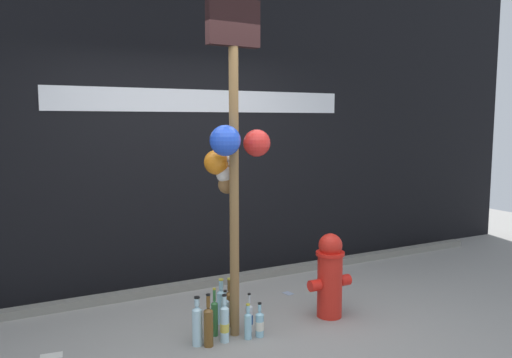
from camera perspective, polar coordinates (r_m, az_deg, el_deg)
The scene contains 17 objects.
ground_plane at distance 4.17m, azimuth -0.58°, elevation -18.22°, with size 14.00×14.00×0.00m, color gray.
building_wall at distance 5.46m, azimuth -9.34°, elevation 8.20°, with size 10.00×0.21×3.81m.
curb_strip at distance 5.39m, azimuth -7.68°, elevation -11.94°, with size 8.00×0.12×0.08m, color slate.
memorial_post at distance 3.96m, azimuth -2.68°, elevation 5.02°, with size 0.55×0.45×2.68m.
fire_hydrant at distance 4.59m, azimuth 8.42°, elevation -10.76°, with size 0.42×0.26×0.76m.
bottle_0 at distance 4.42m, azimuth -3.05°, elevation -14.33°, with size 0.08×0.08×0.42m.
bottle_1 at distance 4.14m, azimuth -3.60°, elevation -16.06°, with size 0.07×0.07×0.39m.
bottle_2 at distance 4.24m, azimuth 0.42°, elevation -16.16°, with size 0.07×0.07×0.29m.
bottle_3 at distance 4.09m, azimuth -6.71°, elevation -16.11°, with size 0.08×0.08×0.39m.
bottle_4 at distance 4.32m, azimuth -3.52°, elevation -15.27°, with size 0.07×0.07×0.36m.
bottle_5 at distance 4.33m, azimuth -0.78°, elevation -15.46°, with size 0.06×0.06×0.33m.
bottle_6 at distance 4.07m, azimuth -5.44°, elevation -16.28°, with size 0.08×0.08×0.42m.
bottle_7 at distance 4.48m, azimuth -3.98°, elevation -14.10°, with size 0.08×0.08×0.40m.
bottle_8 at distance 4.25m, azimuth -4.75°, elevation -15.37°, with size 0.06×0.06×0.40m.
bottle_9 at distance 4.20m, azimuth -0.92°, elevation -16.21°, with size 0.06×0.06×0.29m.
litter_0 at distance 4.26m, azimuth -22.29°, elevation -18.14°, with size 0.16×0.10×0.01m, color silver.
litter_1 at distance 5.24m, azimuth 3.68°, elevation -12.85°, with size 0.08×0.11×0.01m, color #8C99B2.
Camera 1 is at (-1.71, -3.37, 1.76)m, focal length 35.11 mm.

